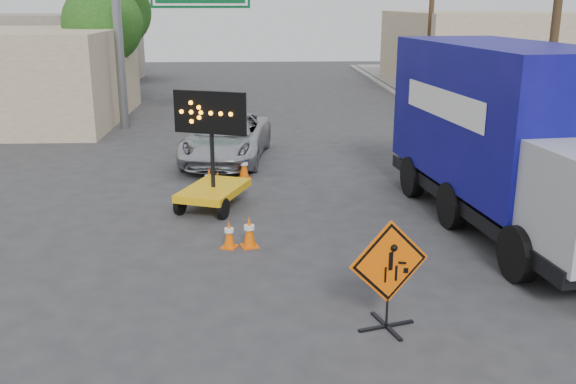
{
  "coord_description": "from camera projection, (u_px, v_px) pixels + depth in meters",
  "views": [
    {
      "loc": [
        -0.92,
        -9.22,
        5.09
      ],
      "look_at": [
        -0.3,
        3.23,
        1.42
      ],
      "focal_mm": 40.0,
      "sensor_mm": 36.0,
      "label": 1
    }
  ],
  "objects": [
    {
      "name": "utility_pole_near",
      "position": [
        556.0,
        18.0,
        18.96
      ],
      "size": [
        1.8,
        0.26,
        9.0
      ],
      "color": "#3E281A",
      "rests_on": "ground"
    },
    {
      "name": "building_right_far",
      "position": [
        484.0,
        51.0,
        39.03
      ],
      "size": [
        10.0,
        14.0,
        4.6
      ],
      "primitive_type": "cube",
      "color": "beige",
      "rests_on": "ground"
    },
    {
      "name": "cone_b",
      "position": [
        249.0,
        232.0,
        13.86
      ],
      "size": [
        0.44,
        0.44,
        0.7
      ],
      "rotation": [
        0.0,
        0.0,
        0.29
      ],
      "color": "#EE5A05",
      "rests_on": "ground"
    },
    {
      "name": "sidewalk_right",
      "position": [
        522.0,
        137.0,
        25.12
      ],
      "size": [
        4.0,
        60.0,
        0.15
      ],
      "primitive_type": "cube",
      "color": "gray",
      "rests_on": "ground"
    },
    {
      "name": "pickup_truck",
      "position": [
        227.0,
        138.0,
        21.48
      ],
      "size": [
        3.18,
        5.71,
        1.51
      ],
      "primitive_type": "imported",
      "rotation": [
        0.0,
        0.0,
        -0.13
      ],
      "color": "#B3B6BB",
      "rests_on": "ground"
    },
    {
      "name": "tree_left_far",
      "position": [
        116.0,
        12.0,
        37.32
      ],
      "size": [
        4.1,
        4.1,
        6.66
      ],
      "color": "#3E281A",
      "rests_on": "ground"
    },
    {
      "name": "cone_a",
      "position": [
        229.0,
        234.0,
        13.83
      ],
      "size": [
        0.42,
        0.42,
        0.63
      ],
      "rotation": [
        0.0,
        0.0,
        -0.4
      ],
      "color": "#EE5A05",
      "rests_on": "ground"
    },
    {
      "name": "utility_pole_far",
      "position": [
        431.0,
        12.0,
        32.37
      ],
      "size": [
        1.8,
        0.26,
        9.0
      ],
      "color": "#3E281A",
      "rests_on": "ground"
    },
    {
      "name": "arrow_board",
      "position": [
        213.0,
        183.0,
        16.41
      ],
      "size": [
        1.94,
        2.44,
        3.03
      ],
      "rotation": [
        0.0,
        0.0,
        -0.36
      ],
      "color": "#E1A80C",
      "rests_on": "ground"
    },
    {
      "name": "box_truck",
      "position": [
        509.0,
        147.0,
        14.8
      ],
      "size": [
        3.64,
        9.13,
        4.21
      ],
      "rotation": [
        0.0,
        0.0,
        0.12
      ],
      "color": "black",
      "rests_on": "ground"
    },
    {
      "name": "storefront_left_far",
      "position": [
        38.0,
        50.0,
        41.54
      ],
      "size": [
        12.0,
        10.0,
        4.4
      ],
      "primitive_type": "cube",
      "color": "gray",
      "rests_on": "ground"
    },
    {
      "name": "cone_e",
      "position": [
        244.0,
        167.0,
        19.26
      ],
      "size": [
        0.48,
        0.48,
        0.75
      ],
      "rotation": [
        0.0,
        0.0,
        0.3
      ],
      "color": "#EE5A05",
      "rests_on": "ground"
    },
    {
      "name": "construction_sign",
      "position": [
        389.0,
        272.0,
        10.21
      ],
      "size": [
        1.35,
        0.97,
        1.85
      ],
      "rotation": [
        0.0,
        0.0,
        0.29
      ],
      "color": "black",
      "rests_on": "ground"
    },
    {
      "name": "tree_left_near",
      "position": [
        103.0,
        24.0,
        29.83
      ],
      "size": [
        3.71,
        3.71,
        6.03
      ],
      "color": "#3E281A",
      "rests_on": "ground"
    },
    {
      "name": "cone_c",
      "position": [
        218.0,
        184.0,
        17.52
      ],
      "size": [
        0.45,
        0.45,
        0.7
      ],
      "rotation": [
        0.0,
        0.0,
        -0.34
      ],
      "color": "#EE5A05",
      "rests_on": "ground"
    },
    {
      "name": "cone_d",
      "position": [
        209.0,
        181.0,
        17.78
      ],
      "size": [
        0.38,
        0.38,
        0.74
      ],
      "rotation": [
        0.0,
        0.0,
        -0.01
      ],
      "color": "#EE5A05",
      "rests_on": "ground"
    },
    {
      "name": "ground",
      "position": [
        317.0,
        333.0,
        10.32
      ],
      "size": [
        100.0,
        100.0,
        0.0
      ],
      "primitive_type": "plane",
      "color": "#2D2D30",
      "rests_on": "ground"
    },
    {
      "name": "highway_gantry",
      "position": [
        168.0,
        4.0,
        25.87
      ],
      "size": [
        6.18,
        0.38,
        6.9
      ],
      "color": "slate",
      "rests_on": "ground"
    },
    {
      "name": "curb_right",
      "position": [
        464.0,
        137.0,
        25.02
      ],
      "size": [
        0.4,
        60.0,
        0.12
      ],
      "primitive_type": "cube",
      "color": "gray",
      "rests_on": "ground"
    }
  ]
}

